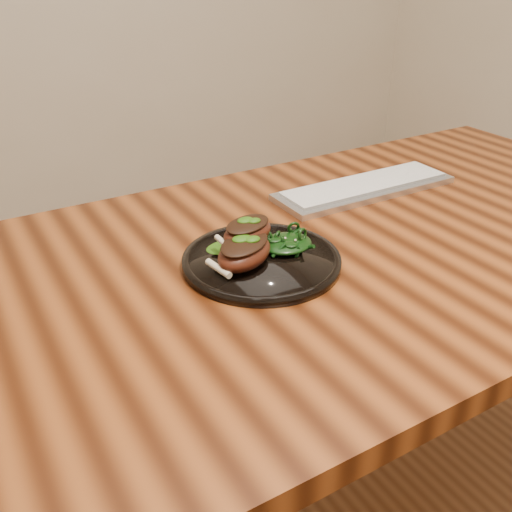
% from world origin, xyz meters
% --- Properties ---
extents(desk, '(1.60, 0.80, 0.75)m').
position_xyz_m(desk, '(0.00, 0.00, 0.67)').
color(desk, '#361506').
rests_on(desk, ground).
extents(plate, '(0.26, 0.26, 0.02)m').
position_xyz_m(plate, '(-0.15, -0.00, 0.76)').
color(plate, black).
rests_on(plate, desk).
extents(lamb_chop_front, '(0.13, 0.12, 0.05)m').
position_xyz_m(lamb_chop_front, '(-0.19, -0.01, 0.79)').
color(lamb_chop_front, '#481A0D').
rests_on(lamb_chop_front, plate).
extents(lamb_chop_back, '(0.11, 0.09, 0.04)m').
position_xyz_m(lamb_chop_back, '(-0.16, 0.02, 0.80)').
color(lamb_chop_back, '#481A0D').
rests_on(lamb_chop_back, plate).
extents(herb_smear, '(0.08, 0.05, 0.00)m').
position_xyz_m(herb_smear, '(-0.18, 0.05, 0.77)').
color(herb_smear, '#184307').
rests_on(herb_smear, plate).
extents(greens_heap, '(0.09, 0.08, 0.03)m').
position_xyz_m(greens_heap, '(-0.10, 0.00, 0.78)').
color(greens_heap, black).
rests_on(greens_heap, plate).
extents(keyboard, '(0.41, 0.13, 0.02)m').
position_xyz_m(keyboard, '(0.21, 0.16, 0.76)').
color(keyboard, '#B6B8BA').
rests_on(keyboard, desk).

